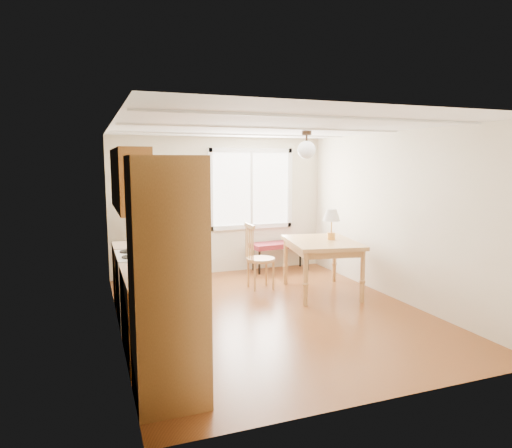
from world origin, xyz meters
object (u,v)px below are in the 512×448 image
dining_table (322,247)px  bench (281,245)px  chair (255,252)px  refrigerator (172,237)px

dining_table → bench: bearing=100.4°
dining_table → chair: chair is taller
refrigerator → bench: 2.09m
refrigerator → chair: (1.17, -0.92, -0.17)m
refrigerator → bench: refrigerator is taller
refrigerator → bench: bearing=0.1°
dining_table → refrigerator: bearing=154.5°
refrigerator → dining_table: (2.07, -1.49, -0.05)m
bench → dining_table: size_ratio=0.82×
bench → dining_table: dining_table is taller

